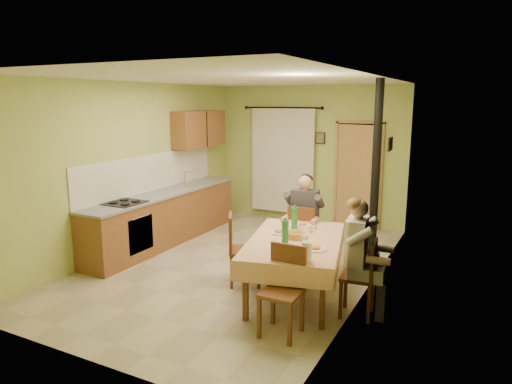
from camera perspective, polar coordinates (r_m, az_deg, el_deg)
The scene contains 17 objects.
floor at distance 7.17m, azimuth -2.17°, elevation -9.01°, with size 4.00×6.00×0.01m, color tan.
room_shell at distance 6.75m, azimuth -2.29°, elevation 5.62°, with size 4.04×6.04×2.82m.
kitchen_run at distance 8.26m, azimuth -11.24°, elevation -2.97°, with size 0.64×3.64×1.56m.
upper_cabinets at distance 9.14m, azimuth -7.10°, elevation 7.86°, with size 0.35×1.40×0.70m, color brown.
curtain at distance 9.64m, azimuth 3.32°, elevation 4.00°, with size 1.70×0.07×2.22m.
doorway at distance 9.19m, azimuth 12.54°, elevation 2.06°, with size 0.96×0.23×2.15m.
dining_table at distance 5.98m, azimuth 4.85°, elevation -9.38°, with size 1.56×2.13×0.76m.
tableware at distance 5.74m, azimuth 5.01°, elevation -5.58°, with size 0.93×1.52×0.33m.
chair_far at distance 7.05m, azimuth 5.92°, elevation -6.93°, with size 0.44×0.44×0.96m.
chair_near at distance 5.08m, azimuth 3.22°, elevation -14.38°, with size 0.41×0.41×0.97m.
chair_right at distance 5.59m, azimuth 12.66°, elevation -12.15°, with size 0.42×0.42×0.93m.
chair_left at distance 6.36m, azimuth -1.54°, elevation -8.90°, with size 0.58×0.58×0.99m.
man_far at distance 6.90m, azimuth 6.05°, elevation -2.24°, with size 0.61×0.49×1.39m.
man_right at distance 5.39m, azimuth 12.80°, elevation -6.37°, with size 0.50×0.61×1.39m.
stove_flue at distance 6.77m, azimuth 14.52°, elevation -1.54°, with size 0.24×0.24×2.80m.
picture_back at distance 9.37m, azimuth 8.04°, elevation 6.69°, with size 0.19×0.03×0.23m, color black.
picture_right at distance 7.21m, azimuth 16.45°, elevation 5.77°, with size 0.03×0.31×0.21m, color brown.
Camera 1 is at (3.29, -5.86, 2.49)m, focal length 32.00 mm.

